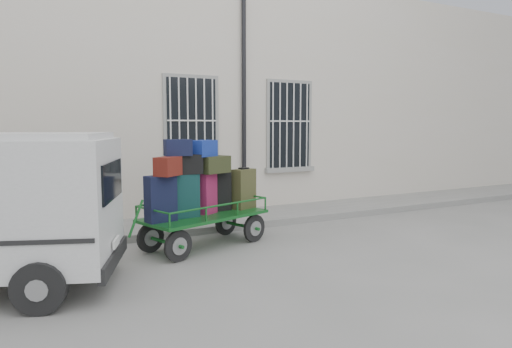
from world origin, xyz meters
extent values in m
plane|color=slate|center=(0.00, 0.00, 0.00)|extent=(80.00, 80.00, 0.00)
cube|color=beige|center=(0.00, 5.50, 3.00)|extent=(24.00, 5.00, 6.00)
cylinder|color=black|center=(0.95, 2.92, 2.80)|extent=(0.11, 0.11, 5.60)
cube|color=black|center=(-0.40, 2.98, 2.25)|extent=(1.20, 0.08, 2.20)
cube|color=gray|center=(-0.40, 2.96, 1.09)|extent=(1.45, 0.22, 0.12)
cube|color=black|center=(2.30, 2.98, 2.25)|extent=(1.20, 0.08, 2.20)
cube|color=gray|center=(2.30, 2.96, 1.09)|extent=(1.45, 0.22, 0.12)
cube|color=slate|center=(0.00, 2.20, 0.07)|extent=(24.00, 1.70, 0.15)
cylinder|color=black|center=(-1.78, -0.21, 0.27)|extent=(0.52, 0.23, 0.53)
cylinder|color=gray|center=(-1.78, -0.21, 0.27)|extent=(0.31, 0.19, 0.29)
cylinder|color=black|center=(-2.04, 0.55, 0.27)|extent=(0.52, 0.23, 0.53)
cylinder|color=gray|center=(-2.04, 0.55, 0.27)|extent=(0.31, 0.19, 0.29)
cylinder|color=black|center=(-0.07, 0.38, 0.27)|extent=(0.52, 0.23, 0.53)
cylinder|color=gray|center=(-0.07, 0.38, 0.27)|extent=(0.31, 0.19, 0.29)
cylinder|color=black|center=(-0.33, 1.14, 0.27)|extent=(0.52, 0.23, 0.53)
cylinder|color=gray|center=(-0.33, 1.14, 0.27)|extent=(0.31, 0.19, 0.29)
cube|color=#155D21|center=(-1.05, 0.46, 0.59)|extent=(2.56, 1.77, 0.05)
cylinder|color=#155D21|center=(-2.41, -0.01, 0.74)|extent=(0.31, 0.14, 0.60)
cube|color=black|center=(-1.94, 0.21, 1.01)|extent=(0.54, 0.38, 0.79)
cube|color=black|center=(-1.94, 0.21, 1.41)|extent=(0.23, 0.19, 0.03)
cube|color=#0D2B2F|center=(-1.46, 0.38, 1.00)|extent=(0.51, 0.32, 0.77)
cube|color=black|center=(-1.46, 0.38, 1.40)|extent=(0.23, 0.19, 0.03)
cube|color=maroon|center=(-0.97, 0.52, 0.99)|extent=(0.41, 0.37, 0.76)
cube|color=black|center=(-0.97, 0.52, 1.39)|extent=(0.17, 0.15, 0.03)
cube|color=black|center=(-0.68, 0.72, 0.99)|extent=(0.49, 0.28, 0.75)
cube|color=black|center=(-0.68, 0.72, 1.38)|extent=(0.22, 0.17, 0.03)
cube|color=#3A351D|center=(-0.13, 0.70, 1.00)|extent=(0.53, 0.42, 0.78)
cube|color=black|center=(-0.13, 0.70, 1.41)|extent=(0.22, 0.18, 0.03)
cube|color=#5D1912|center=(-1.82, 0.14, 1.56)|extent=(0.53, 0.51, 0.32)
cube|color=black|center=(-1.40, 0.41, 1.56)|extent=(0.52, 0.35, 0.35)
cube|color=black|center=(-0.84, 0.50, 1.52)|extent=(0.66, 0.51, 0.31)
cube|color=black|center=(-1.58, 0.33, 1.86)|extent=(0.47, 0.30, 0.29)
cube|color=navy|center=(-1.05, 0.52, 1.83)|extent=(0.59, 0.54, 0.30)
cube|color=black|center=(-2.92, -0.91, 1.49)|extent=(0.49, 1.25, 0.52)
cube|color=black|center=(-2.92, -0.91, 0.41)|extent=(0.68, 1.67, 0.21)
cube|color=white|center=(-2.89, -0.92, 0.62)|extent=(0.16, 0.38, 0.11)
cylinder|color=black|center=(-3.89, -1.48, 0.32)|extent=(0.67, 0.41, 0.64)
cylinder|color=black|center=(-3.29, 0.15, 0.32)|extent=(0.67, 0.41, 0.64)
camera|label=1|loc=(-4.00, -7.32, 2.23)|focal=32.00mm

